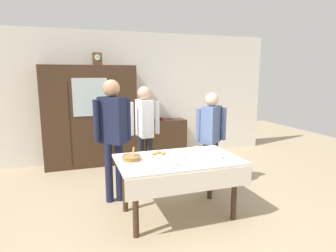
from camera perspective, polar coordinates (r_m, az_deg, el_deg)
name	(u,v)px	position (r m, az deg, el deg)	size (l,w,h in m)	color
ground_plane	(173,208)	(4.12, 0.93, -16.05)	(12.00, 12.00, 0.00)	tan
back_wall	(132,97)	(6.27, -7.24, 5.84)	(6.40, 0.10, 2.70)	silver
dining_table	(179,168)	(3.66, 2.20, -8.32)	(1.54, 0.95, 0.77)	#3D2819
wall_cabinet	(91,116)	(5.90, -15.18, 1.87)	(1.80, 0.46, 2.00)	#3D2819
mantel_clock	(97,59)	(5.86, -13.94, 12.85)	(0.18, 0.11, 0.24)	brown
bookshelf_low	(163,139)	(6.33, -0.91, -2.55)	(0.98, 0.35, 0.84)	#3D2819
book_stack	(163,119)	(6.25, -0.92, 1.45)	(0.14, 0.21, 0.05)	#664C7A
tea_cup_center	(197,149)	(4.01, 5.75, -4.59)	(0.13, 0.13, 0.06)	white
tea_cup_far_right	(220,157)	(3.67, 10.25, -6.14)	(0.13, 0.13, 0.06)	white
tea_cup_mid_right	(175,164)	(3.34, 1.43, -7.59)	(0.13, 0.13, 0.06)	white
tea_cup_far_left	(182,158)	(3.58, 2.74, -6.37)	(0.13, 0.13, 0.06)	white
bread_basket	(131,157)	(3.61, -7.32, -6.22)	(0.24, 0.24, 0.16)	#9E7542
pastry_plate	(159,155)	(3.78, -1.84, -5.72)	(0.28, 0.28, 0.05)	white
spoon_front_edge	(207,148)	(4.16, 7.74, -4.45)	(0.12, 0.02, 0.01)	silver
spoon_near_left	(211,152)	(3.96, 8.58, -5.23)	(0.12, 0.02, 0.01)	silver
person_beside_shelf	(113,128)	(4.08, -10.97, -0.45)	(0.52, 0.39, 1.76)	#191E38
person_behind_table_left	(211,132)	(4.53, 8.56, -1.18)	(0.52, 0.38, 1.55)	#232328
person_behind_table_right	(145,125)	(4.75, -4.70, 0.15)	(0.52, 0.38, 1.64)	#232328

